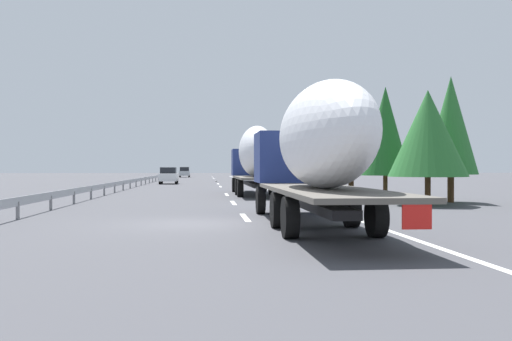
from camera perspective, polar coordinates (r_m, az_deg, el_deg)
ground_plane at (r=57.57m, az=-5.63°, el=-1.47°), size 260.00×260.00×0.00m
lane_stripe_0 at (r=19.67m, az=-1.13°, el=-4.83°), size 3.20×0.20×0.01m
lane_stripe_1 at (r=27.82m, az=-2.34°, el=-3.33°), size 3.20×0.20×0.01m
lane_stripe_2 at (r=36.48m, az=-3.03°, el=-2.47°), size 3.20×0.20×0.01m
lane_stripe_3 at (r=51.74m, az=-3.68°, el=-1.66°), size 3.20×0.20×0.01m
lane_stripe_4 at (r=60.65m, az=-3.91°, el=-1.38°), size 3.20×0.20×0.01m
lane_stripe_5 at (r=71.97m, az=-4.11°, el=-1.11°), size 3.20×0.20×0.01m
lane_stripe_6 at (r=71.75m, az=-4.11°, el=-1.12°), size 3.20×0.20×0.01m
lane_stripe_7 at (r=89.64m, az=-4.33°, el=-0.84°), size 3.20×0.20×0.01m
lane_stripe_8 at (r=98.49m, az=-4.41°, el=-0.74°), size 3.20×0.20×0.01m
lane_stripe_9 at (r=114.69m, az=-4.53°, el=-0.60°), size 3.20×0.20×0.01m
edge_line_right at (r=62.77m, az=-0.57°, el=-1.32°), size 110.00×0.20×0.01m
truck_lead at (r=35.93m, az=-0.12°, el=1.41°), size 12.76×2.55×4.36m
truck_trailing at (r=16.40m, az=6.03°, el=2.35°), size 13.73×2.55×4.05m
car_white_van at (r=61.14m, az=-8.95°, el=-0.51°), size 4.16×1.91×1.80m
car_silver_hatch at (r=103.70m, az=-7.33°, el=-0.17°), size 4.34×1.89×1.89m
road_sign at (r=51.62m, az=1.78°, el=0.63°), size 0.10×0.90×2.98m
tree_0 at (r=70.15m, az=4.87°, el=2.04°), size 3.30×3.30×6.21m
tree_1 at (r=41.13m, az=9.73°, el=3.47°), size 3.95×3.95×6.70m
tree_2 at (r=79.24m, az=3.21°, el=1.92°), size 3.49×3.49×6.51m
tree_3 at (r=32.47m, az=13.13°, el=3.96°), size 2.73×2.73×6.38m
tree_4 at (r=29.92m, az=19.35°, el=4.38°), size 2.68×2.68×6.42m
tree_5 at (r=27.08m, az=17.21°, el=3.66°), size 3.65×3.65×5.38m
guardrail_median at (r=60.89m, az=-11.26°, el=-0.83°), size 94.00×0.10×0.76m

